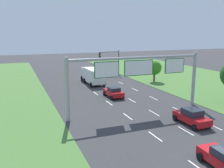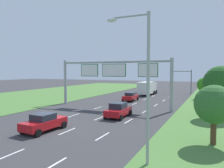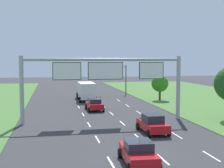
# 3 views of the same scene
# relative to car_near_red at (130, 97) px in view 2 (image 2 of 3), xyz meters

# --- Properties ---
(ground_plane) EXTENTS (200.00, 200.00, 0.00)m
(ground_plane) POSITION_rel_car_near_red_xyz_m (-0.02, -20.73, -0.76)
(ground_plane) COLOR #38383A
(lane_dashes_inner_left) EXTENTS (0.14, 50.40, 0.01)m
(lane_dashes_inner_left) POSITION_rel_car_near_red_xyz_m (-1.77, -14.73, -0.76)
(lane_dashes_inner_left) COLOR white
(lane_dashes_inner_left) RESTS_ON ground_plane
(lane_dashes_inner_right) EXTENTS (0.14, 50.40, 0.01)m
(lane_dashes_inner_right) POSITION_rel_car_near_red_xyz_m (1.73, -14.73, -0.76)
(lane_dashes_inner_right) COLOR white
(lane_dashes_inner_right) RESTS_ON ground_plane
(lane_dashes_slip) EXTENTS (0.14, 50.40, 0.01)m
(lane_dashes_slip) POSITION_rel_car_near_red_xyz_m (5.23, -14.73, -0.76)
(lane_dashes_slip) COLOR white
(lane_dashes_slip) RESTS_ON ground_plane
(car_near_red) EXTENTS (2.16, 3.99, 1.52)m
(car_near_red) POSITION_rel_car_near_red_xyz_m (0.00, 0.00, 0.00)
(car_near_red) COLOR red
(car_near_red) RESTS_ON ground_plane
(car_lead_silver) EXTENTS (2.23, 4.28, 1.57)m
(car_lead_silver) POSITION_rel_car_near_red_xyz_m (-0.17, -21.51, 0.02)
(car_lead_silver) COLOR red
(car_lead_silver) RESTS_ON ground_plane
(car_mid_lane) EXTENTS (2.16, 4.22, 1.68)m
(car_mid_lane) POSITION_rel_car_near_red_xyz_m (3.46, -13.40, 0.06)
(car_mid_lane) COLOR red
(car_mid_lane) RESTS_ON ground_plane
(box_truck) EXTENTS (2.73, 7.85, 2.93)m
(box_truck) POSITION_rel_car_near_red_xyz_m (0.03, 10.73, 0.86)
(box_truck) COLOR silver
(box_truck) RESTS_ON ground_plane
(sign_gantry) EXTENTS (17.24, 0.44, 7.00)m
(sign_gantry) POSITION_rel_car_near_red_xyz_m (0.12, -7.49, 4.18)
(sign_gantry) COLOR #9EA0A5
(sign_gantry) RESTS_ON ground_plane
(traffic_light_mast) EXTENTS (4.76, 0.49, 5.60)m
(traffic_light_mast) POSITION_rel_car_near_red_xyz_m (6.60, 17.95, 3.10)
(traffic_light_mast) COLOR #47494F
(traffic_light_mast) RESTS_ON ground_plane
(street_lamp) EXTENTS (2.61, 0.32, 8.50)m
(street_lamp) POSITION_rel_car_near_red_xyz_m (9.64, -24.49, 4.31)
(street_lamp) COLOR #9EA0A5
(street_lamp) RESTS_ON ground_plane
(roadside_tree_near) EXTENTS (2.76, 2.76, 4.32)m
(roadside_tree_near) POSITION_rel_car_near_red_xyz_m (13.36, -19.24, 2.15)
(roadside_tree_near) COLOR #513823
(roadside_tree_near) RESTS_ON ground_plane
(roadside_tree_mid) EXTENTS (3.90, 3.90, 5.88)m
(roadside_tree_mid) POSITION_rel_car_near_red_xyz_m (14.05, -8.95, 3.16)
(roadside_tree_mid) COLOR #513823
(roadside_tree_mid) RESTS_ON ground_plane
(roadside_tree_far) EXTENTS (2.73, 2.73, 4.12)m
(roadside_tree_far) POSITION_rel_car_near_red_xyz_m (11.78, 7.94, 1.97)
(roadside_tree_far) COLOR #513823
(roadside_tree_far) RESTS_ON ground_plane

